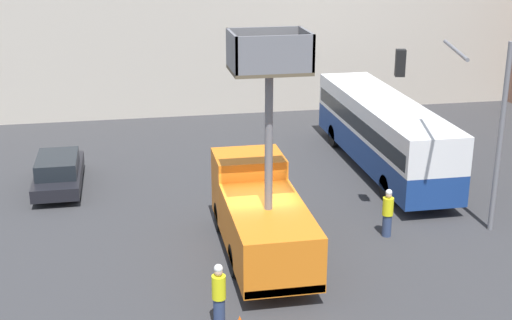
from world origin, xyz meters
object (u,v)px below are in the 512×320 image
at_px(traffic_light_pole, 467,106).
at_px(parked_car_curbside, 58,172).
at_px(utility_truck, 261,211).
at_px(city_bus, 383,129).
at_px(road_worker_directing, 388,213).
at_px(road_worker_near_truck, 219,295).

relative_size(traffic_light_pole, parked_car_curbside, 1.41).
xyz_separation_m(utility_truck, city_bus, (6.84, 7.36, 0.27)).
height_order(traffic_light_pole, parked_car_curbside, traffic_light_pole).
xyz_separation_m(road_worker_directing, parked_car_curbside, (-11.55, 6.88, -0.14)).
bearing_deg(city_bus, traffic_light_pole, -158.83).
xyz_separation_m(traffic_light_pole, parked_car_curbside, (-14.21, 6.75, -3.79)).
distance_m(road_worker_near_truck, parked_car_curbside, 12.62).
bearing_deg(traffic_light_pole, parked_car_curbside, 154.60).
relative_size(city_bus, road_worker_near_truck, 6.25).
bearing_deg(traffic_light_pole, city_bus, 93.64).
height_order(city_bus, traffic_light_pole, traffic_light_pole).
relative_size(utility_truck, road_worker_near_truck, 4.04).
distance_m(road_worker_near_truck, road_worker_directing, 8.05).
bearing_deg(parked_car_curbside, traffic_light_pole, -25.40).
height_order(utility_truck, city_bus, utility_truck).
bearing_deg(city_bus, road_worker_near_truck, 159.97).
distance_m(road_worker_directing, parked_car_curbside, 13.45).
bearing_deg(city_bus, road_worker_directing, 179.12).
bearing_deg(road_worker_near_truck, traffic_light_pole, 5.45).
bearing_deg(road_worker_directing, city_bus, 119.82).
distance_m(utility_truck, road_worker_near_truck, 4.53).
height_order(utility_truck, parked_car_curbside, utility_truck).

